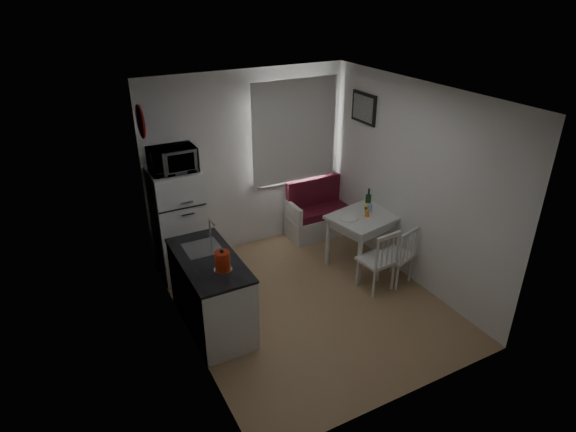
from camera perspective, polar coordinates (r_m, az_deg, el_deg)
name	(u,v)px	position (r m, az deg, el deg)	size (l,w,h in m)	color
floor	(308,302)	(6.15, 2.41, -10.13)	(3.00, 3.50, 0.02)	tan
ceiling	(313,94)	(5.06, 2.98, 14.27)	(3.00, 3.50, 0.02)	white
wall_back	(249,162)	(6.93, -4.69, 6.37)	(3.00, 0.02, 2.60)	white
wall_front	(414,287)	(4.27, 14.71, -8.12)	(3.00, 0.02, 2.60)	white
wall_left	(182,239)	(4.97, -12.45, -2.63)	(0.02, 3.50, 2.60)	white
wall_right	(412,185)	(6.32, 14.52, 3.58)	(0.02, 3.50, 2.60)	white
window	(293,134)	(7.09, 0.57, 9.69)	(1.22, 0.06, 1.47)	silver
curtain	(295,132)	(7.02, 0.85, 9.94)	(1.35, 0.02, 1.50)	white
kitchen_counter	(211,292)	(5.61, -9.11, -8.84)	(0.62, 1.32, 1.16)	silver
wall_sign	(141,122)	(5.99, -17.00, 10.66)	(0.40, 0.40, 0.03)	#1C4AA9
picture_frame	(364,108)	(6.88, 8.95, 12.53)	(0.04, 0.52, 0.42)	black
bench	(325,215)	(7.63, 4.39, 0.12)	(1.24, 0.48, 0.89)	silver
dining_table	(367,220)	(6.69, 9.37, -0.44)	(1.15, 0.91, 0.77)	silver
chair_left	(382,255)	(6.17, 11.03, -4.59)	(0.44, 0.42, 0.46)	silver
chair_right	(401,251)	(6.38, 13.24, -4.07)	(0.47, 0.46, 0.44)	silver
fridge	(179,224)	(6.50, -12.83, -0.91)	(0.60, 0.60, 1.51)	white
microwave	(172,160)	(6.10, -13.54, 6.52)	(0.56, 0.38, 0.31)	white
kettle	(223,261)	(5.04, -7.77, -5.32)	(0.19, 0.19, 0.26)	#A9270D
wine_bottle	(368,200)	(6.70, 9.50, 1.92)	(0.08, 0.08, 0.32)	#11381B
drinking_glass_orange	(367,213)	(6.57, 9.37, 0.35)	(0.06, 0.06, 0.10)	orange
drinking_glass_blue	(370,208)	(6.70, 9.68, 0.93)	(0.07, 0.07, 0.11)	#7BB8D1
plate	(349,217)	(6.50, 7.20, -0.17)	(0.26, 0.26, 0.02)	white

